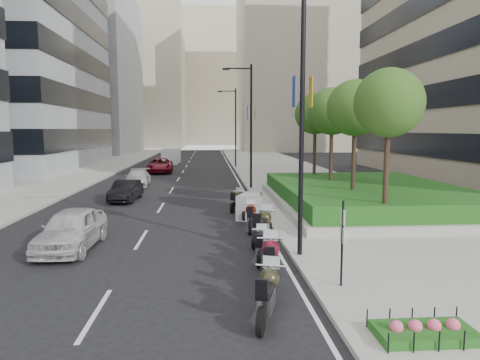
{
  "coord_description": "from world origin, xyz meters",
  "views": [
    {
      "loc": [
        1.24,
        -12.99,
        4.38
      ],
      "look_at": [
        2.7,
        7.08,
        2.0
      ],
      "focal_mm": 32.0,
      "sensor_mm": 36.0,
      "label": 1
    }
  ],
  "objects": [
    {
      "name": "lamp_post_0",
      "position": [
        4.14,
        1.0,
        5.07
      ],
      "size": [
        2.34,
        0.45,
        9.0
      ],
      "color": "black",
      "rests_on": "ground"
    },
    {
      "name": "sidewalk_right",
      "position": [
        9.0,
        30.0,
        0.07
      ],
      "size": [
        10.0,
        100.0,
        0.15
      ],
      "primitive_type": "cube",
      "color": "#9E9B93",
      "rests_on": "ground"
    },
    {
      "name": "lane_edge",
      "position": [
        3.7,
        30.0,
        0.01
      ],
      "size": [
        0.12,
        100.0,
        0.01
      ],
      "primitive_type": "cube",
      "color": "silver",
      "rests_on": "ground"
    },
    {
      "name": "lamp_post_1",
      "position": [
        4.14,
        18.0,
        5.07
      ],
      "size": [
        2.34,
        0.45,
        9.0
      ],
      "color": "black",
      "rests_on": "ground"
    },
    {
      "name": "ground",
      "position": [
        0.0,
        0.0,
        0.0
      ],
      "size": [
        160.0,
        160.0,
        0.0
      ],
      "primitive_type": "plane",
      "color": "black",
      "rests_on": "ground"
    },
    {
      "name": "lane_centre",
      "position": [
        -1.5,
        30.0,
        0.01
      ],
      "size": [
        0.12,
        100.0,
        0.01
      ],
      "primitive_type": "cube",
      "color": "silver",
      "rests_on": "ground"
    },
    {
      "name": "tree_0",
      "position": [
        8.5,
        4.0,
        5.42
      ],
      "size": [
        2.8,
        2.8,
        6.3
      ],
      "color": "#332319",
      "rests_on": "planter"
    },
    {
      "name": "motorcycle_2",
      "position": [
        2.94,
        0.83,
        0.53
      ],
      "size": [
        0.67,
        1.96,
        0.99
      ],
      "rotation": [
        0.0,
        0.0,
        1.38
      ],
      "color": "black",
      "rests_on": "ground"
    },
    {
      "name": "motorcycle_3",
      "position": [
        3.29,
        3.06,
        0.65
      ],
      "size": [
        1.17,
        2.31,
        1.22
      ],
      "rotation": [
        0.0,
        0.0,
        1.16
      ],
      "color": "black",
      "rests_on": "ground"
    },
    {
      "name": "motorcycle_1",
      "position": [
        2.95,
        -1.3,
        0.65
      ],
      "size": [
        0.81,
        2.42,
        1.21
      ],
      "rotation": [
        0.0,
        0.0,
        1.4
      ],
      "color": "black",
      "rests_on": "ground"
    },
    {
      "name": "motorcycle_0",
      "position": [
        2.56,
        -3.55,
        0.6
      ],
      "size": [
        0.92,
        2.2,
        1.13
      ],
      "rotation": [
        0.0,
        0.0,
        1.27
      ],
      "color": "black",
      "rests_on": "ground"
    },
    {
      "name": "lamp_post_2",
      "position": [
        4.14,
        36.0,
        5.07
      ],
      "size": [
        2.34,
        0.45,
        9.0
      ],
      "color": "black",
      "rests_on": "ground"
    },
    {
      "name": "car_b",
      "position": [
        -3.89,
        13.53,
        0.64
      ],
      "size": [
        1.6,
        3.95,
        1.28
      ],
      "primitive_type": "imported",
      "rotation": [
        0.0,
        0.0,
        -0.06
      ],
      "color": "black",
      "rests_on": "ground"
    },
    {
      "name": "motorcycle_4",
      "position": [
        3.03,
        5.29,
        0.58
      ],
      "size": [
        0.73,
        2.18,
        1.09
      ],
      "rotation": [
        0.0,
        0.0,
        1.45
      ],
      "color": "black",
      "rests_on": "ground"
    },
    {
      "name": "planter",
      "position": [
        10.0,
        10.0,
        0.35
      ],
      "size": [
        10.0,
        14.0,
        0.4
      ],
      "primitive_type": "cube",
      "color": "#A2A197",
      "rests_on": "sidewalk_right"
    },
    {
      "name": "parking_sign",
      "position": [
        4.8,
        -2.0,
        1.46
      ],
      "size": [
        0.06,
        0.32,
        2.5
      ],
      "color": "black",
      "rests_on": "ground"
    },
    {
      "name": "building_cream_left",
      "position": [
        -18.0,
        100.0,
        17.0
      ],
      "size": [
        26.0,
        24.0,
        34.0
      ],
      "primitive_type": "cube",
      "color": "#B7AD93",
      "rests_on": "ground"
    },
    {
      "name": "motorcycle_6",
      "position": [
        2.72,
        9.87,
        0.54
      ],
      "size": [
        0.91,
        1.95,
        1.01
      ],
      "rotation": [
        0.0,
        0.0,
        1.21
      ],
      "color": "black",
      "rests_on": "ground"
    },
    {
      "name": "tree_1",
      "position": [
        8.5,
        8.0,
        5.42
      ],
      "size": [
        2.8,
        2.8,
        6.3
      ],
      "color": "#332319",
      "rests_on": "planter"
    },
    {
      "name": "car_c",
      "position": [
        -4.3,
        20.41,
        0.63
      ],
      "size": [
        2.01,
        4.46,
        1.27
      ],
      "primitive_type": "imported",
      "rotation": [
        0.0,
        0.0,
        0.05
      ],
      "color": "#B3B3B5",
      "rests_on": "ground"
    },
    {
      "name": "tree_3",
      "position": [
        8.5,
        16.0,
        5.42
      ],
      "size": [
        2.8,
        2.8,
        6.3
      ],
      "color": "#332319",
      "rests_on": "planter"
    },
    {
      "name": "motorcycle_5",
      "position": [
        3.23,
        7.8,
        0.61
      ],
      "size": [
        1.48,
        2.16,
        1.22
      ],
      "rotation": [
        0.0,
        0.0,
        1.2
      ],
      "color": "black",
      "rests_on": "ground"
    },
    {
      "name": "car_d",
      "position": [
        -3.76,
        31.01,
        0.74
      ],
      "size": [
        2.75,
        5.44,
        1.48
      ],
      "primitive_type": "imported",
      "rotation": [
        0.0,
        0.0,
        0.06
      ],
      "color": "maroon",
      "rests_on": "ground"
    },
    {
      "name": "delivery_van",
      "position": [
        -3.65,
        42.91,
        0.92
      ],
      "size": [
        2.18,
        4.85,
        1.98
      ],
      "rotation": [
        0.0,
        0.0,
        -0.08
      ],
      "color": "white",
      "rests_on": "ground"
    },
    {
      "name": "sidewalk_left",
      "position": [
        -12.0,
        30.0,
        0.07
      ],
      "size": [
        8.0,
        100.0,
        0.15
      ],
      "primitive_type": "cube",
      "color": "#9E9B93",
      "rests_on": "ground"
    },
    {
      "name": "building_cream_centre",
      "position": [
        2.0,
        120.0,
        19.0
      ],
      "size": [
        30.0,
        24.0,
        38.0
      ],
      "primitive_type": "cube",
      "color": "#B7AD93",
      "rests_on": "ground"
    },
    {
      "name": "car_a",
      "position": [
        -3.82,
        2.77,
        0.75
      ],
      "size": [
        1.88,
        4.44,
        1.5
      ],
      "primitive_type": "imported",
      "rotation": [
        0.0,
        0.0,
        -0.03
      ],
      "color": "silver",
      "rests_on": "ground"
    },
    {
      "name": "tree_2",
      "position": [
        8.5,
        12.0,
        5.42
      ],
      "size": [
        2.8,
        2.8,
        6.3
      ],
      "color": "#332319",
      "rests_on": "planter"
    },
    {
      "name": "flower_bed",
      "position": [
        5.6,
        -5.0,
        0.25
      ],
      "size": [
        2.0,
        1.0,
        0.2
      ],
      "primitive_type": "cube",
      "color": "#1B4915",
      "rests_on": "sidewalk_right"
    },
    {
      "name": "building_cream_right",
      "position": [
        22.0,
        80.0,
        18.0
      ],
      "size": [
        28.0,
        24.0,
        36.0
      ],
      "primitive_type": "cube",
      "color": "#B7AD93",
      "rests_on": "ground"
    },
    {
      "name": "hedge",
      "position": [
        10.0,
        10.0,
        0.95
      ],
      "size": [
        9.4,
        13.4,
        0.8
      ],
      "primitive_type": "cube",
      "color": "#1B4915",
      "rests_on": "planter"
    },
    {
      "name": "building_grey_far",
      "position": [
        -24.0,
        70.0,
        15.0
      ],
      "size": [
        22.0,
        26.0,
        30.0
      ],
      "primitive_type": "cube",
      "color": "gray",
      "rests_on": "ground"
    }
  ]
}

